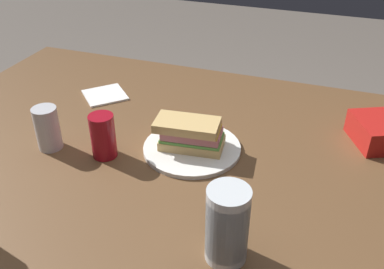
{
  "coord_description": "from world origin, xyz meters",
  "views": [
    {
      "loc": [
        -0.35,
        0.88,
        1.39
      ],
      "look_at": [
        -0.03,
        -0.03,
        0.77
      ],
      "focal_mm": 40.05,
      "sensor_mm": 36.0,
      "label": 1
    }
  ],
  "objects_px": {
    "plastic_cup_stack": "(227,225)",
    "soda_can_silver": "(48,128)",
    "soda_can_red": "(103,136)",
    "sandwich": "(190,134)",
    "paper_plate": "(192,148)",
    "dining_table": "(179,176)"
  },
  "relations": [
    {
      "from": "plastic_cup_stack",
      "to": "soda_can_silver",
      "type": "distance_m",
      "value": 0.6
    },
    {
      "from": "soda_can_red",
      "to": "soda_can_silver",
      "type": "relative_size",
      "value": 1.0
    },
    {
      "from": "sandwich",
      "to": "soda_can_red",
      "type": "bearing_deg",
      "value": 25.55
    },
    {
      "from": "paper_plate",
      "to": "soda_can_silver",
      "type": "xyz_separation_m",
      "value": [
        0.37,
        0.12,
        0.06
      ]
    },
    {
      "from": "plastic_cup_stack",
      "to": "soda_can_silver",
      "type": "relative_size",
      "value": 1.37
    },
    {
      "from": "paper_plate",
      "to": "plastic_cup_stack",
      "type": "bearing_deg",
      "value": 119.71
    },
    {
      "from": "soda_can_red",
      "to": "soda_can_silver",
      "type": "xyz_separation_m",
      "value": [
        0.16,
        0.02,
        0.0
      ]
    },
    {
      "from": "sandwich",
      "to": "soda_can_red",
      "type": "xyz_separation_m",
      "value": [
        0.21,
        0.1,
        0.01
      ]
    },
    {
      "from": "soda_can_silver",
      "to": "soda_can_red",
      "type": "bearing_deg",
      "value": -174.34
    },
    {
      "from": "sandwich",
      "to": "plastic_cup_stack",
      "type": "relative_size",
      "value": 1.14
    },
    {
      "from": "soda_can_red",
      "to": "plastic_cup_stack",
      "type": "distance_m",
      "value": 0.46
    },
    {
      "from": "dining_table",
      "to": "paper_plate",
      "type": "bearing_deg",
      "value": -132.39
    },
    {
      "from": "soda_can_silver",
      "to": "plastic_cup_stack",
      "type": "bearing_deg",
      "value": 159.18
    },
    {
      "from": "dining_table",
      "to": "sandwich",
      "type": "xyz_separation_m",
      "value": [
        -0.03,
        -0.03,
        0.13
      ]
    },
    {
      "from": "soda_can_silver",
      "to": "paper_plate",
      "type": "bearing_deg",
      "value": -162.47
    },
    {
      "from": "plastic_cup_stack",
      "to": "paper_plate",
      "type": "bearing_deg",
      "value": -60.29
    },
    {
      "from": "dining_table",
      "to": "soda_can_red",
      "type": "height_order",
      "value": "soda_can_red"
    },
    {
      "from": "dining_table",
      "to": "plastic_cup_stack",
      "type": "distance_m",
      "value": 0.4
    },
    {
      "from": "paper_plate",
      "to": "soda_can_silver",
      "type": "height_order",
      "value": "soda_can_silver"
    },
    {
      "from": "paper_plate",
      "to": "soda_can_red",
      "type": "bearing_deg",
      "value": 25.68
    },
    {
      "from": "dining_table",
      "to": "soda_can_red",
      "type": "relative_size",
      "value": 13.53
    },
    {
      "from": "dining_table",
      "to": "paper_plate",
      "type": "height_order",
      "value": "paper_plate"
    }
  ]
}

